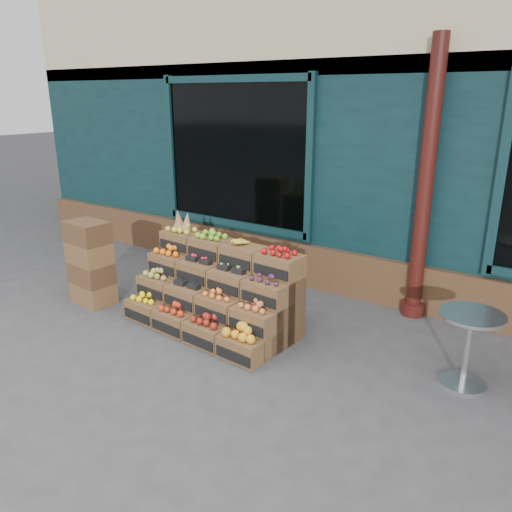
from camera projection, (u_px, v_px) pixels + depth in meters
The scene contains 6 objects.
ground at pixel (233, 354), 5.19m from camera, with size 60.00×60.00×0.00m, color #3B3B3D.
shop_facade at pixel (415, 105), 8.43m from camera, with size 12.00×6.24×4.80m.
crate_display at pixel (215, 294), 5.74m from camera, with size 2.03×1.08×1.24m.
spare_crates at pixel (90, 263), 6.32m from camera, with size 0.56×0.41×1.08m.
bistro_table at pixel (469, 341), 4.51m from camera, with size 0.57×0.57×0.72m.
shopkeeper at pixel (245, 196), 8.24m from camera, with size 0.71×0.46×1.94m, color #1E6A33.
Camera 1 is at (2.84, -3.65, 2.58)m, focal length 35.00 mm.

